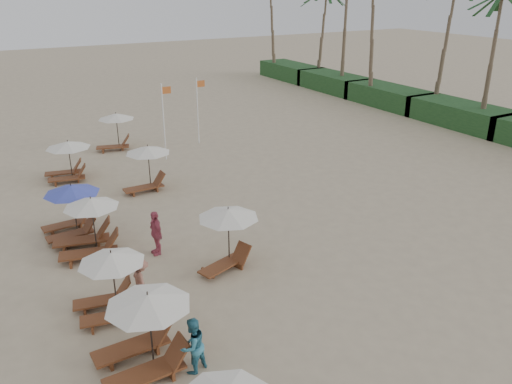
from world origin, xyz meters
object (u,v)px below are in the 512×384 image
lounger_station_5 (66,160)px  beachgoer_far_a (156,233)px  inland_station_2 (114,128)px  beachgoer_mid_a (193,346)px  lounger_station_2 (108,284)px  lounger_station_4 (69,210)px  lounger_station_1 (141,335)px  inland_station_1 (146,164)px  beachgoer_mid_b (141,280)px  inland_station_0 (226,232)px  lounger_station_3 (86,230)px  flag_pole_near (164,118)px

lounger_station_5 → beachgoer_far_a: bearing=-82.4°
inland_station_2 → lounger_station_5: bearing=-132.6°
beachgoer_mid_a → lounger_station_5: bearing=-109.8°
lounger_station_2 → lounger_station_4: bearing=89.2°
lounger_station_1 → lounger_station_5: size_ratio=1.07×
inland_station_1 → inland_station_2: (0.53, 7.60, 0.00)m
lounger_station_2 → beachgoer_far_a: lounger_station_2 is taller
lounger_station_2 → lounger_station_5: bearing=84.5°
beachgoer_mid_b → beachgoer_far_a: beachgoer_far_a is taller
lounger_station_2 → beachgoer_mid_b: lounger_station_2 is taller
lounger_station_5 → lounger_station_4: bearing=-99.8°
lounger_station_1 → inland_station_0: bearing=40.0°
lounger_station_2 → beachgoer_mid_b: size_ratio=1.56×
lounger_station_2 → lounger_station_3: bearing=85.7°
lounger_station_4 → beachgoer_mid_b: (1.02, -6.15, -0.34)m
lounger_station_4 → inland_station_2: 11.84m
lounger_station_4 → beachgoer_mid_b: size_ratio=1.64×
beachgoer_far_a → inland_station_0: bearing=38.7°
inland_station_1 → beachgoer_mid_b: bearing=-109.6°
lounger_station_1 → inland_station_2: lounger_station_1 is taller
lounger_station_4 → inland_station_2: bearing=65.7°
inland_station_1 → inland_station_2: bearing=86.0°
lounger_station_1 → flag_pole_near: (6.88, 16.54, 1.43)m
lounger_station_3 → inland_station_0: 5.52m
lounger_station_5 → beachgoer_mid_a: lounger_station_5 is taller
lounger_station_4 → beachgoer_mid_b: lounger_station_4 is taller
inland_station_0 → flag_pole_near: size_ratio=0.59×
lounger_station_4 → lounger_station_5: lounger_station_4 is taller
lounger_station_1 → lounger_station_3: bearing=88.3°
lounger_station_3 → inland_station_2: bearing=70.0°
inland_station_0 → lounger_station_3: bearing=139.1°
lounger_station_5 → flag_pole_near: 5.93m
lounger_station_1 → beachgoer_far_a: lounger_station_1 is taller
beachgoer_mid_b → flag_pole_near: 14.80m
lounger_station_5 → flag_pole_near: (5.74, 0.58, 1.38)m
lounger_station_2 → inland_station_0: size_ratio=0.90×
inland_station_0 → flag_pole_near: flag_pole_near is taller
inland_station_1 → beachgoer_far_a: 6.79m
inland_station_2 → lounger_station_3: bearing=-110.0°
lounger_station_2 → inland_station_0: bearing=10.1°
lounger_station_4 → inland_station_0: inland_station_0 is taller
lounger_station_4 → inland_station_0: bearing=-51.6°
lounger_station_1 → lounger_station_2: lounger_station_1 is taller
inland_station_0 → lounger_station_5: bearing=104.7°
inland_station_2 → beachgoer_mid_b: inland_station_2 is taller
lounger_station_1 → beachgoer_mid_b: (0.99, 3.07, -0.29)m
lounger_station_3 → inland_station_1: 6.58m
inland_station_2 → flag_pole_near: flag_pole_near is taller
inland_station_2 → beachgoer_far_a: bearing=-99.5°
beachgoer_mid_a → beachgoer_mid_b: 3.88m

